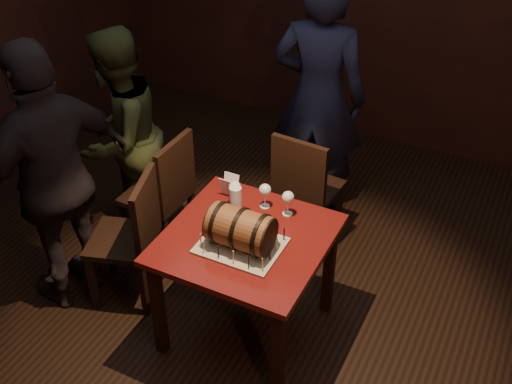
# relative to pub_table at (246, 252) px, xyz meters

# --- Properties ---
(room_shell) EXTENTS (5.04, 5.04, 2.80)m
(room_shell) POSITION_rel_pub_table_xyz_m (-0.06, 0.11, 0.76)
(room_shell) COLOR black
(room_shell) RESTS_ON ground
(pub_table) EXTENTS (0.90, 0.90, 0.75)m
(pub_table) POSITION_rel_pub_table_xyz_m (0.00, 0.00, 0.00)
(pub_table) COLOR #460C0B
(pub_table) RESTS_ON ground
(cake_board) EXTENTS (0.45, 0.35, 0.01)m
(cake_board) POSITION_rel_pub_table_xyz_m (0.01, -0.09, 0.12)
(cake_board) COLOR #A19982
(cake_board) RESTS_ON pub_table
(barrel_cake) EXTENTS (0.41, 0.24, 0.24)m
(barrel_cake) POSITION_rel_pub_table_xyz_m (0.01, -0.09, 0.23)
(barrel_cake) COLOR brown
(barrel_cake) RESTS_ON cake_board
(birthday_candles) EXTENTS (0.40, 0.30, 0.09)m
(birthday_candles) POSITION_rel_pub_table_xyz_m (0.01, -0.08, 0.16)
(birthday_candles) COLOR #D6C080
(birthday_candles) RESTS_ON cake_board
(wine_glass_left) EXTENTS (0.07, 0.07, 0.16)m
(wine_glass_left) POSITION_rel_pub_table_xyz_m (-0.20, 0.25, 0.23)
(wine_glass_left) COLOR silver
(wine_glass_left) RESTS_ON pub_table
(wine_glass_mid) EXTENTS (0.07, 0.07, 0.16)m
(wine_glass_mid) POSITION_rel_pub_table_xyz_m (-0.03, 0.30, 0.23)
(wine_glass_mid) COLOR silver
(wine_glass_mid) RESTS_ON pub_table
(wine_glass_right) EXTENTS (0.07, 0.07, 0.16)m
(wine_glass_right) POSITION_rel_pub_table_xyz_m (0.12, 0.29, 0.23)
(wine_glass_right) COLOR silver
(wine_glass_right) RESTS_ON pub_table
(pint_of_ale) EXTENTS (0.07, 0.07, 0.15)m
(pint_of_ale) POSITION_rel_pub_table_xyz_m (-0.18, 0.21, 0.18)
(pint_of_ale) COLOR silver
(pint_of_ale) RESTS_ON pub_table
(menu_card) EXTENTS (0.10, 0.05, 0.13)m
(menu_card) POSITION_rel_pub_table_xyz_m (-0.28, 0.31, 0.17)
(menu_card) COLOR white
(menu_card) RESTS_ON pub_table
(chair_back) EXTENTS (0.43, 0.43, 0.93)m
(chair_back) POSITION_rel_pub_table_xyz_m (-0.02, 0.90, -0.12)
(chair_back) COLOR black
(chair_back) RESTS_ON ground
(chair_left_rear) EXTENTS (0.41, 0.41, 0.93)m
(chair_left_rear) POSITION_rel_pub_table_xyz_m (-0.85, 0.44, -0.12)
(chair_left_rear) COLOR black
(chair_left_rear) RESTS_ON ground
(chair_left_front) EXTENTS (0.50, 0.50, 0.93)m
(chair_left_front) POSITION_rel_pub_table_xyz_m (-0.77, -0.04, -0.12)
(chair_left_front) COLOR black
(chair_left_front) RESTS_ON ground
(person_back) EXTENTS (0.73, 0.53, 1.86)m
(person_back) POSITION_rel_pub_table_xyz_m (-0.14, 1.41, 0.29)
(person_back) COLOR #1C1E38
(person_back) RESTS_ON ground
(person_left_rear) EXTENTS (0.63, 0.79, 1.55)m
(person_left_rear) POSITION_rel_pub_table_xyz_m (-1.26, 0.54, 0.14)
(person_left_rear) COLOR #394120
(person_left_rear) RESTS_ON ground
(person_left_front) EXTENTS (0.68, 1.12, 1.78)m
(person_left_front) POSITION_rel_pub_table_xyz_m (-1.18, -0.19, 0.25)
(person_left_front) COLOR black
(person_left_front) RESTS_ON ground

